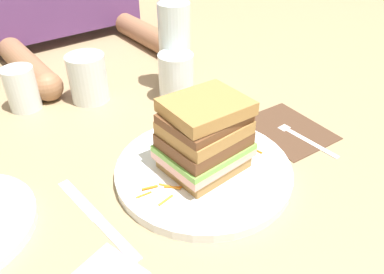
% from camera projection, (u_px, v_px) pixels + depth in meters
% --- Properties ---
extents(ground_plane, '(3.00, 3.00, 0.00)m').
position_uv_depth(ground_plane, '(209.00, 167.00, 0.62)').
color(ground_plane, '#9E8460').
extents(main_plate, '(0.28, 0.28, 0.02)m').
position_uv_depth(main_plate, '(204.00, 170.00, 0.60)').
color(main_plate, white).
rests_on(main_plate, ground_plane).
extents(sandwich, '(0.13, 0.11, 0.12)m').
position_uv_depth(sandwich, '(204.00, 136.00, 0.56)').
color(sandwich, '#A87A42').
rests_on(sandwich, main_plate).
extents(carrot_shred_0, '(0.03, 0.01, 0.00)m').
position_uv_depth(carrot_shred_0, '(166.00, 200.00, 0.53)').
color(carrot_shred_0, orange).
rests_on(carrot_shred_0, main_plate).
extents(carrot_shred_1, '(0.02, 0.01, 0.00)m').
position_uv_depth(carrot_shred_1, '(150.00, 188.00, 0.55)').
color(carrot_shred_1, orange).
rests_on(carrot_shred_1, main_plate).
extents(carrot_shred_2, '(0.02, 0.02, 0.00)m').
position_uv_depth(carrot_shred_2, '(173.00, 187.00, 0.55)').
color(carrot_shred_2, orange).
rests_on(carrot_shred_2, main_plate).
extents(carrot_shred_3, '(0.02, 0.01, 0.00)m').
position_uv_depth(carrot_shred_3, '(144.00, 195.00, 0.54)').
color(carrot_shred_3, orange).
rests_on(carrot_shred_3, main_plate).
extents(carrot_shred_4, '(0.02, 0.03, 0.00)m').
position_uv_depth(carrot_shred_4, '(170.00, 187.00, 0.55)').
color(carrot_shred_4, orange).
rests_on(carrot_shred_4, main_plate).
extents(carrot_shred_5, '(0.01, 0.03, 0.00)m').
position_uv_depth(carrot_shred_5, '(254.00, 149.00, 0.63)').
color(carrot_shred_5, orange).
rests_on(carrot_shred_5, main_plate).
extents(carrot_shred_6, '(0.02, 0.01, 0.00)m').
position_uv_depth(carrot_shred_6, '(238.00, 146.00, 0.64)').
color(carrot_shred_6, orange).
rests_on(carrot_shred_6, main_plate).
extents(carrot_shred_7, '(0.02, 0.01, 0.00)m').
position_uv_depth(carrot_shred_7, '(250.00, 143.00, 0.64)').
color(carrot_shred_7, orange).
rests_on(carrot_shred_7, main_plate).
extents(carrot_shred_8, '(0.02, 0.03, 0.00)m').
position_uv_depth(carrot_shred_8, '(236.00, 143.00, 0.64)').
color(carrot_shred_8, orange).
rests_on(carrot_shred_8, main_plate).
extents(carrot_shred_9, '(0.02, 0.03, 0.00)m').
position_uv_depth(carrot_shred_9, '(233.00, 138.00, 0.65)').
color(carrot_shred_9, orange).
rests_on(carrot_shred_9, main_plate).
extents(napkin_dark, '(0.14, 0.16, 0.00)m').
position_uv_depth(napkin_dark, '(287.00, 129.00, 0.71)').
color(napkin_dark, '#4C3323').
rests_on(napkin_dark, ground_plane).
extents(fork, '(0.02, 0.17, 0.00)m').
position_uv_depth(fork, '(297.00, 133.00, 0.69)').
color(fork, silver).
rests_on(fork, napkin_dark).
extents(knife, '(0.03, 0.20, 0.00)m').
position_uv_depth(knife, '(98.00, 219.00, 0.52)').
color(knife, silver).
rests_on(knife, ground_plane).
extents(juice_glass, '(0.07, 0.07, 0.10)m').
position_uv_depth(juice_glass, '(176.00, 79.00, 0.78)').
color(juice_glass, white).
rests_on(juice_glass, ground_plane).
extents(water_bottle, '(0.07, 0.07, 0.25)m').
position_uv_depth(water_bottle, '(175.00, 39.00, 0.79)').
color(water_bottle, silver).
rests_on(water_bottle, ground_plane).
extents(empty_tumbler_0, '(0.08, 0.08, 0.10)m').
position_uv_depth(empty_tumbler_0, '(88.00, 78.00, 0.77)').
color(empty_tumbler_0, silver).
rests_on(empty_tumbler_0, ground_plane).
extents(empty_tumbler_1, '(0.06, 0.06, 0.09)m').
position_uv_depth(empty_tumbler_1, '(22.00, 89.00, 0.75)').
color(empty_tumbler_1, silver).
rests_on(empty_tumbler_1, ground_plane).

